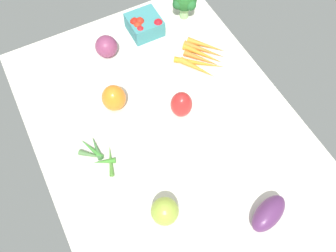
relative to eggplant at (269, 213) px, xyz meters
The scene contains 9 objects.
tablecloth 37.26cm from the eggplant, 162.95° to the right, with size 104.00×76.00×2.00cm, color silver.
eggplant is the anchor object (origin of this frame).
berry_basket 74.26cm from the eggplant, behind, with size 10.84×10.84×7.25cm.
heirloom_tomato_green 26.84cm from the eggplant, 118.39° to the right, with size 7.32×7.32×7.32cm, color #9CB53F.
okra_pile 49.59cm from the eggplant, 138.62° to the right, with size 15.18×9.74×1.72cm.
red_onion_center 72.58cm from the eggplant, 167.66° to the right, with size 7.46×7.46×7.46cm, color #86385E.
bell_pepper_red 39.11cm from the eggplant, behind, with size 6.56×6.56×9.25cm, color red.
bell_pepper_orange 54.80cm from the eggplant, 156.88° to the right, with size 7.34×7.34×8.88cm, color orange.
carrot_bunch 55.60cm from the eggplant, 167.67° to the left, with size 19.18×18.45×2.20cm.
Camera 1 is at (45.20, -23.56, 96.07)cm, focal length 37.93 mm.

